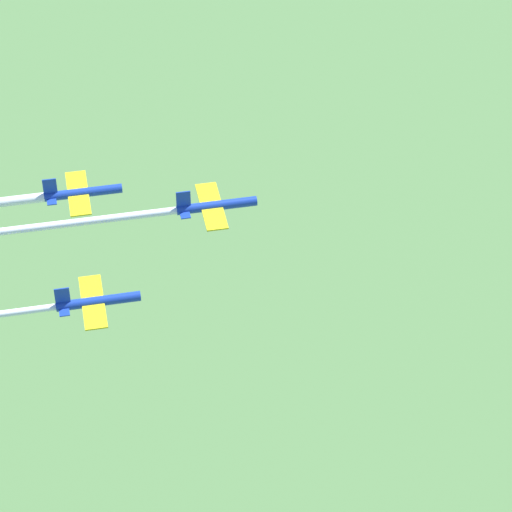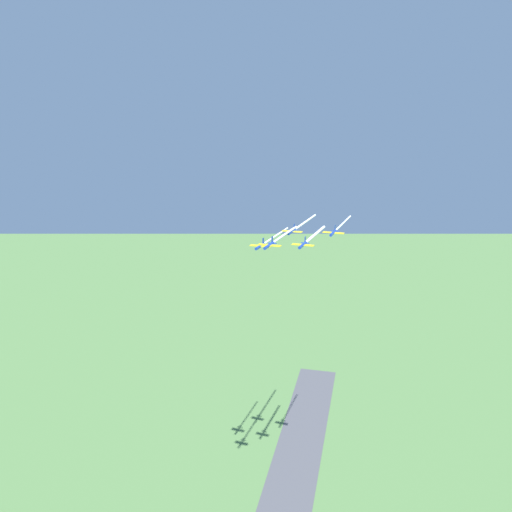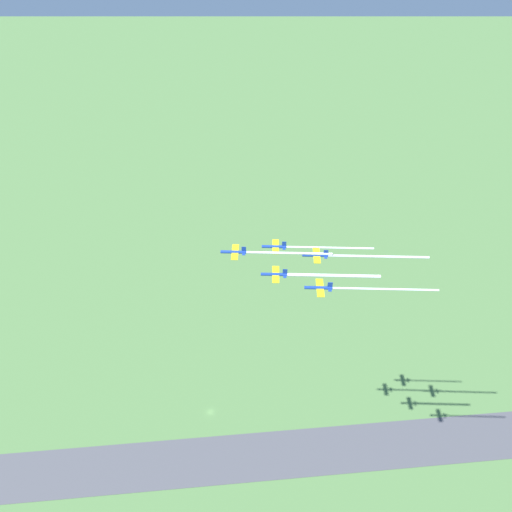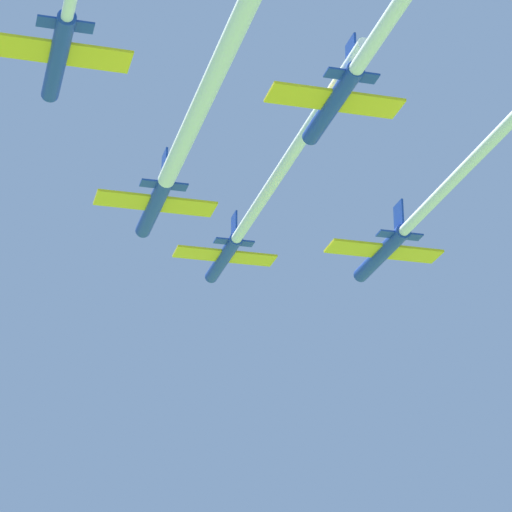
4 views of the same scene
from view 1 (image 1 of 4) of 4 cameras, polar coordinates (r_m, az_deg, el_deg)
The scene contains 4 objects.
jet_0 at distance 151.64m, azimuth -2.01°, elevation 2.38°, with size 9.44×9.62×3.41m.
jet_1 at distance 159.79m, azimuth -8.28°, elevation 2.97°, with size 9.44×9.62×3.41m.
jet_2 at distance 146.52m, azimuth -7.58°, elevation -2.13°, with size 9.44×9.62×3.41m.
smoke_trail_0 at distance 150.68m, azimuth -10.16°, elevation 1.35°, with size 19.06×29.18×0.96m.
Camera 1 is at (-51.52, 80.74, 261.60)m, focal length 85.00 mm.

